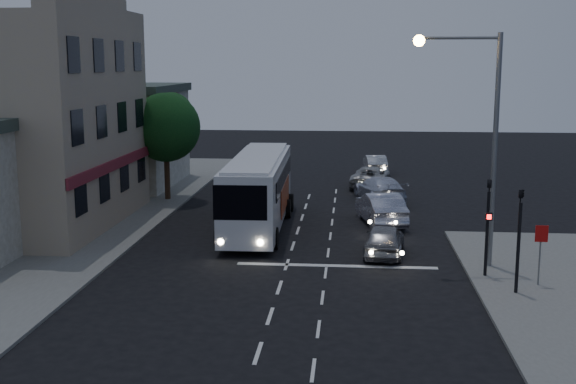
# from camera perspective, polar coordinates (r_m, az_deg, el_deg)

# --- Properties ---
(ground) EXTENTS (120.00, 120.00, 0.00)m
(ground) POSITION_cam_1_polar(r_m,az_deg,el_deg) (27.21, -0.48, -6.92)
(ground) COLOR black
(sidewalk_far) EXTENTS (12.00, 50.00, 0.12)m
(sidewalk_far) POSITION_cam_1_polar(r_m,az_deg,el_deg) (38.11, -19.12, -2.42)
(sidewalk_far) COLOR slate
(sidewalk_far) RESTS_ON ground
(road_markings) EXTENTS (8.00, 30.55, 0.01)m
(road_markings) POSITION_cam_1_polar(r_m,az_deg,el_deg) (30.30, 2.56, -5.13)
(road_markings) COLOR silver
(road_markings) RESTS_ON ground
(tour_bus) EXTENTS (2.78, 11.70, 3.57)m
(tour_bus) POSITION_cam_1_polar(r_m,az_deg,el_deg) (35.18, -2.36, 0.24)
(tour_bus) COLOR silver
(tour_bus) RESTS_ON ground
(car_suv) EXTENTS (1.98, 4.06, 1.33)m
(car_suv) POSITION_cam_1_polar(r_m,az_deg,el_deg) (30.62, 7.62, -3.77)
(car_suv) COLOR gray
(car_suv) RESTS_ON ground
(car_sedan_a) EXTENTS (2.58, 5.07, 1.59)m
(car_sedan_a) POSITION_cam_1_polar(r_m,az_deg,el_deg) (36.52, 7.34, -1.28)
(car_sedan_a) COLOR silver
(car_sedan_a) RESTS_ON ground
(car_sedan_b) EXTENTS (3.34, 5.41, 1.46)m
(car_sedan_b) POSITION_cam_1_polar(r_m,az_deg,el_deg) (42.54, 7.26, 0.26)
(car_sedan_b) COLOR silver
(car_sedan_b) RESTS_ON ground
(car_sedan_c) EXTENTS (2.87, 5.15, 1.36)m
(car_sedan_c) POSITION_cam_1_polar(r_m,az_deg,el_deg) (47.26, 6.54, 1.21)
(car_sedan_c) COLOR #9D9D9D
(car_sedan_c) RESTS_ON ground
(car_extra) EXTENTS (1.77, 4.18, 1.34)m
(car_extra) POSITION_cam_1_polar(r_m,az_deg,el_deg) (53.35, 6.89, 2.21)
(car_extra) COLOR silver
(car_extra) RESTS_ON ground
(traffic_signal_main) EXTENTS (0.25, 0.35, 4.10)m
(traffic_signal_main) POSITION_cam_1_polar(r_m,az_deg,el_deg) (27.72, 15.52, -1.81)
(traffic_signal_main) COLOR black
(traffic_signal_main) RESTS_ON sidewalk_near
(traffic_signal_side) EXTENTS (0.18, 0.15, 4.10)m
(traffic_signal_side) POSITION_cam_1_polar(r_m,az_deg,el_deg) (25.97, 17.82, -2.73)
(traffic_signal_side) COLOR black
(traffic_signal_side) RESTS_ON sidewalk_near
(regulatory_sign) EXTENTS (0.45, 0.12, 2.20)m
(regulatory_sign) POSITION_cam_1_polar(r_m,az_deg,el_deg) (27.30, 19.34, -3.98)
(regulatory_sign) COLOR slate
(regulatory_sign) RESTS_ON sidewalk_near
(streetlight) EXTENTS (3.32, 0.44, 9.00)m
(streetlight) POSITION_cam_1_polar(r_m,az_deg,el_deg) (28.59, 14.82, 5.29)
(streetlight) COLOR slate
(streetlight) RESTS_ON sidewalk_near
(main_building) EXTENTS (10.12, 12.00, 11.00)m
(main_building) POSITION_cam_1_polar(r_m,az_deg,el_deg) (37.79, -20.90, 5.20)
(main_building) COLOR tan
(main_building) RESTS_ON sidewalk_far
(low_building_north) EXTENTS (9.40, 9.40, 6.50)m
(low_building_north) POSITION_cam_1_polar(r_m,az_deg,el_deg) (48.82, -14.17, 4.46)
(low_building_north) COLOR gray
(low_building_north) RESTS_ON sidewalk_far
(street_tree) EXTENTS (4.00, 4.00, 6.20)m
(street_tree) POSITION_cam_1_polar(r_m,az_deg,el_deg) (42.44, -9.65, 5.30)
(street_tree) COLOR black
(street_tree) RESTS_ON sidewalk_far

